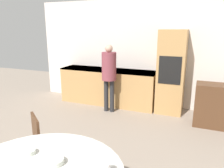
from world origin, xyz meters
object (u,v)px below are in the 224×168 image
at_px(chair_far_left, 29,146).
at_px(person_standing, 109,71).
at_px(bowl_far, 29,152).
at_px(bowl_near, 54,161).
at_px(cup, 106,168).
at_px(oven_unit, 171,72).
at_px(sideboard, 222,106).

height_order(chair_far_left, person_standing, person_standing).
bearing_deg(person_standing, chair_far_left, -89.50).
distance_m(person_standing, bowl_far, 3.11).
bearing_deg(chair_far_left, bowl_near, 5.20).
bearing_deg(cup, chair_far_left, 160.21).
distance_m(person_standing, cup, 3.31).
xyz_separation_m(person_standing, cup, (1.26, -3.06, -0.17)).
xyz_separation_m(oven_unit, bowl_far, (-0.84, -3.58, -0.17)).
bearing_deg(bowl_far, sideboard, 58.72).
bearing_deg(sideboard, person_standing, -179.00).
bearing_deg(sideboard, cup, -109.52).
relative_size(cup, bowl_near, 0.56).
xyz_separation_m(cup, bowl_near, (-0.47, -0.05, -0.02)).
bearing_deg(bowl_far, chair_far_left, 134.74).
height_order(person_standing, bowl_near, person_standing).
distance_m(chair_far_left, bowl_far, 0.70).
height_order(oven_unit, person_standing, oven_unit).
relative_size(sideboard, cup, 10.16).
distance_m(chair_far_left, bowl_near, 0.96).
distance_m(oven_unit, cup, 3.57).
distance_m(sideboard, chair_far_left, 3.54).
height_order(sideboard, bowl_near, sideboard).
height_order(oven_unit, cup, oven_unit).
xyz_separation_m(sideboard, chair_far_left, (-2.34, -2.65, 0.06)).
distance_m(sideboard, cup, 3.31).
relative_size(bowl_near, bowl_far, 1.39).
bearing_deg(oven_unit, chair_far_left, -112.42).
xyz_separation_m(oven_unit, cup, (-0.05, -3.57, -0.14)).
distance_m(oven_unit, bowl_near, 3.66).
bearing_deg(sideboard, bowl_far, -121.28).
bearing_deg(chair_far_left, bowl_far, -7.04).
bearing_deg(oven_unit, bowl_far, -103.16).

